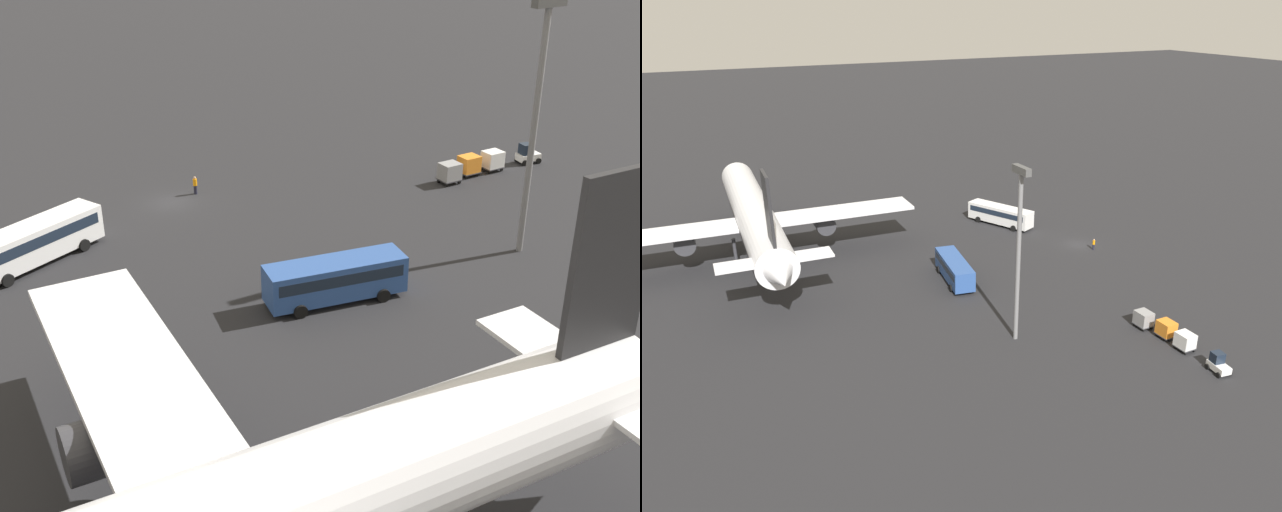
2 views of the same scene
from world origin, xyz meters
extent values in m
plane|color=#232326|center=(0.00, 0.00, 0.00)|extent=(600.00, 600.00, 0.00)
cube|color=silver|center=(14.18, 33.10, 6.09)|extent=(6.40, 20.52, 0.44)
cube|color=#262628|center=(-3.09, 46.42, 13.49)|extent=(4.43, 0.50, 8.30)
cube|color=silver|center=(-3.53, 46.43, 7.26)|extent=(3.52, 13.58, 0.28)
cylinder|color=#38383D|center=(15.61, 36.10, 4.45)|extent=(5.40, 3.02, 2.85)
cube|color=white|center=(13.55, 6.42, 1.84)|extent=(11.76, 7.52, 2.78)
cube|color=#192333|center=(13.55, 6.42, 2.33)|extent=(10.93, 7.15, 0.89)
cylinder|color=black|center=(16.22, 9.27, 0.50)|extent=(1.03, 0.70, 1.00)
cylinder|color=black|center=(9.66, 6.13, 0.50)|extent=(1.03, 0.70, 1.00)
cylinder|color=black|center=(10.89, 3.57, 0.50)|extent=(1.03, 0.70, 1.00)
cube|color=#2D5199|center=(-3.72, 23.22, 1.80)|extent=(10.47, 4.31, 2.69)
cube|color=#192333|center=(-3.72, 23.22, 2.27)|extent=(9.67, 4.22, 0.86)
cylinder|color=black|center=(-0.38, 24.15, 0.50)|extent=(1.03, 0.45, 1.00)
cylinder|color=black|center=(-0.83, 21.31, 0.50)|extent=(1.03, 0.45, 1.00)
cylinder|color=black|center=(-6.61, 25.14, 0.50)|extent=(1.03, 0.45, 1.00)
cylinder|color=black|center=(-7.06, 22.30, 0.50)|extent=(1.03, 0.45, 1.00)
cube|color=white|center=(-36.04, 8.45, 0.65)|extent=(2.55, 1.60, 0.70)
cube|color=#192333|center=(-35.63, 8.40, 1.55)|extent=(1.22, 1.30, 1.10)
cylinder|color=black|center=(-35.12, 9.04, 0.30)|extent=(0.62, 0.30, 0.60)
cylinder|color=black|center=(-35.30, 7.65, 0.30)|extent=(0.62, 0.30, 0.60)
cylinder|color=black|center=(-36.79, 9.25, 0.30)|extent=(0.62, 0.30, 0.60)
cylinder|color=black|center=(-36.97, 7.87, 0.30)|extent=(0.62, 0.30, 0.60)
cylinder|color=#1E1E2D|center=(-2.76, -0.82, 0.42)|extent=(0.32, 0.32, 0.85)
cylinder|color=orange|center=(-2.76, -0.82, 1.18)|extent=(0.38, 0.38, 0.65)
sphere|color=tan|center=(-2.76, -0.82, 1.62)|extent=(0.24, 0.24, 0.24)
cube|color=#38383D|center=(-31.19, 8.41, 0.41)|extent=(2.02, 1.71, 0.10)
cube|color=silver|center=(-31.19, 8.41, 1.26)|extent=(1.92, 1.62, 1.60)
cylinder|color=black|center=(-30.44, 9.06, 0.18)|extent=(0.36, 0.12, 0.36)
cylinder|color=black|center=(-30.42, 7.78, 0.18)|extent=(0.36, 0.12, 0.36)
cylinder|color=black|center=(-31.96, 9.04, 0.18)|extent=(0.36, 0.12, 0.36)
cylinder|color=black|center=(-31.94, 7.76, 0.18)|extent=(0.36, 0.12, 0.36)
cube|color=#38383D|center=(-28.22, 8.34, 0.41)|extent=(2.02, 1.71, 0.10)
cube|color=orange|center=(-28.22, 8.34, 1.26)|extent=(1.92, 1.62, 1.60)
cylinder|color=black|center=(-27.46, 8.99, 0.18)|extent=(0.36, 0.12, 0.36)
cylinder|color=black|center=(-27.45, 7.71, 0.18)|extent=(0.36, 0.12, 0.36)
cylinder|color=black|center=(-28.98, 8.97, 0.18)|extent=(0.36, 0.12, 0.36)
cylinder|color=black|center=(-28.97, 7.69, 0.18)|extent=(0.36, 0.12, 0.36)
cube|color=#38383D|center=(-25.24, 9.03, 0.41)|extent=(2.02, 1.71, 0.10)
cube|color=gray|center=(-25.24, 9.03, 1.26)|extent=(1.92, 1.62, 1.60)
cylinder|color=black|center=(-24.49, 9.68, 0.18)|extent=(0.36, 0.12, 0.36)
cylinder|color=black|center=(-24.47, 8.40, 0.18)|extent=(0.36, 0.12, 0.36)
cylinder|color=black|center=(-26.01, 9.66, 0.18)|extent=(0.36, 0.12, 0.36)
cylinder|color=black|center=(-25.99, 8.38, 0.18)|extent=(0.36, 0.12, 0.36)
cylinder|color=slate|center=(-20.85, 23.70, 9.57)|extent=(0.50, 0.50, 19.14)
cube|color=#4C4C4C|center=(-20.85, 23.70, 19.54)|extent=(2.80, 0.70, 0.80)
camera|label=1|loc=(22.35, 66.11, 28.65)|focal=45.00mm
camera|label=2|loc=(-73.71, 56.20, 35.65)|focal=35.00mm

